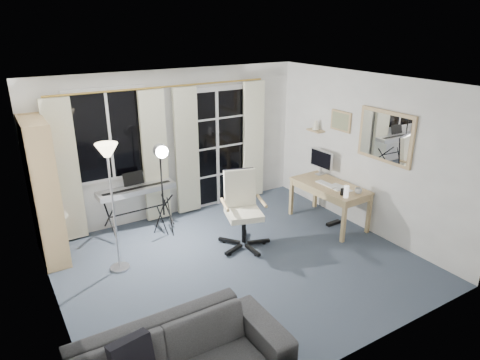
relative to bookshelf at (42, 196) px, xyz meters
name	(u,v)px	position (x,y,z in m)	size (l,w,h in m)	color
floor	(239,264)	(2.12, -1.52, -0.93)	(4.50, 4.00, 0.02)	#3C4758
window	(109,135)	(1.07, 0.45, 0.58)	(1.20, 0.08, 1.40)	white
french_door	(216,148)	(2.87, 0.45, 0.10)	(1.32, 0.09, 2.11)	white
curtains	(170,154)	(1.99, 0.36, 0.17)	(3.60, 0.07, 2.13)	gold
bookshelf	(42,196)	(0.00, 0.00, 0.00)	(0.33, 0.91, 1.94)	tan
torchiere_lamp	(109,170)	(0.72, -0.79, 0.46)	(0.29, 0.29, 1.72)	#B2B2B7
keyboard_piano	(137,191)	(1.33, 0.17, -0.27)	(1.20, 0.61, 0.86)	black
studio_light	(161,162)	(1.60, -0.24, 0.26)	(0.27, 0.30, 1.48)	black
office_chair	(242,202)	(2.47, -1.03, -0.27)	(0.77, 0.77, 1.10)	black
desk	(330,189)	(4.00, -1.20, -0.34)	(0.67, 1.27, 0.67)	tan
monitor	(321,160)	(4.20, -0.75, 0.00)	(0.16, 0.48, 0.42)	silver
desk_clutter	(337,198)	(3.95, -1.42, -0.40)	(0.38, 0.76, 0.84)	white
mug	(358,190)	(4.10, -1.70, -0.20)	(0.11, 0.09, 0.11)	silver
wall_mirror	(385,137)	(4.35, -1.87, 0.63)	(0.04, 0.94, 0.74)	tan
framed_print	(341,121)	(4.35, -0.97, 0.68)	(0.03, 0.42, 0.32)	tan
wall_shelf	(316,127)	(4.28, -0.47, 0.49)	(0.16, 0.30, 0.18)	tan
sofa	(170,359)	(0.50, -3.07, -0.51)	(2.11, 0.63, 0.82)	#27282A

